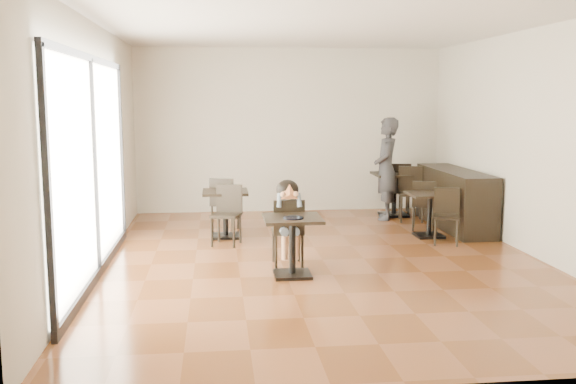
{
  "coord_description": "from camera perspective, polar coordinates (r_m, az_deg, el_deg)",
  "views": [
    {
      "loc": [
        -1.45,
        -8.58,
        2.22
      ],
      "look_at": [
        -0.51,
        -0.28,
        1.0
      ],
      "focal_mm": 40.0,
      "sensor_mm": 36.0,
      "label": 1
    }
  ],
  "objects": [
    {
      "name": "cafe_table_left",
      "position": [
        10.36,
        -5.58,
        -1.97
      ],
      "size": [
        0.9,
        0.9,
        0.76
      ],
      "primitive_type": null,
      "rotation": [
        0.0,
        0.0,
        -0.32
      ],
      "color": "black",
      "rests_on": "floor"
    },
    {
      "name": "chair_back_a",
      "position": [
        12.7,
        9.77,
        0.37
      ],
      "size": [
        0.53,
        0.53,
        0.99
      ],
      "primitive_type": null,
      "rotation": [
        0.0,
        0.0,
        2.94
      ],
      "color": "black",
      "rests_on": "floor"
    },
    {
      "name": "adult_patron",
      "position": [
        11.95,
        8.72,
        2.06
      ],
      "size": [
        0.58,
        0.76,
        1.88
      ],
      "primitive_type": "imported",
      "rotation": [
        0.0,
        0.0,
        -1.78
      ],
      "color": "#333337",
      "rests_on": "floor"
    },
    {
      "name": "wall_right",
      "position": [
        9.68,
        21.0,
        4.09
      ],
      "size": [
        0.01,
        8.0,
        3.2
      ],
      "primitive_type": "cube",
      "color": "beige",
      "rests_on": "floor"
    },
    {
      "name": "cafe_table_back",
      "position": [
        12.37,
        9.41,
        -0.22
      ],
      "size": [
        0.92,
        0.92,
        0.82
      ],
      "primitive_type": null,
      "rotation": [
        0.0,
        0.0,
        -0.21
      ],
      "color": "black",
      "rests_on": "floor"
    },
    {
      "name": "wall_front",
      "position": [
        4.84,
        11.03,
        0.82
      ],
      "size": [
        6.0,
        0.01,
        3.2
      ],
      "primitive_type": "cube",
      "color": "beige",
      "rests_on": "floor"
    },
    {
      "name": "chair_back_b",
      "position": [
        11.89,
        10.91,
        -0.2
      ],
      "size": [
        0.53,
        0.53,
        0.99
      ],
      "primitive_type": null,
      "rotation": [
        0.0,
        0.0,
        -0.21
      ],
      "color": "black",
      "rests_on": "floor"
    },
    {
      "name": "cafe_table_mid",
      "position": [
        10.61,
        12.44,
        -2.01
      ],
      "size": [
        0.85,
        0.85,
        0.71
      ],
      "primitive_type": null,
      "rotation": [
        0.0,
        0.0,
        -0.33
      ],
      "color": "black",
      "rests_on": "floor"
    },
    {
      "name": "floor",
      "position": [
        8.98,
        3.08,
        -6.02
      ],
      "size": [
        6.0,
        8.0,
        0.01
      ],
      "primitive_type": "cube",
      "color": "brown",
      "rests_on": "ground"
    },
    {
      "name": "chair_left_b",
      "position": [
        9.81,
        -5.53,
        -2.1
      ],
      "size": [
        0.52,
        0.52,
        0.91
      ],
      "primitive_type": null,
      "rotation": [
        0.0,
        0.0,
        -0.32
      ],
      "color": "black",
      "rests_on": "floor"
    },
    {
      "name": "wall_back",
      "position": [
        12.67,
        0.15,
        5.5
      ],
      "size": [
        6.0,
        0.01,
        3.2
      ],
      "primitive_type": "cube",
      "color": "beige",
      "rests_on": "floor"
    },
    {
      "name": "wall_left",
      "position": [
        8.74,
        -16.68,
        3.89
      ],
      "size": [
        0.01,
        8.0,
        3.2
      ],
      "primitive_type": "cube",
      "color": "beige",
      "rests_on": "floor"
    },
    {
      "name": "pizza_slice",
      "position": [
        8.3,
        0.11,
        -0.19
      ],
      "size": [
        0.27,
        0.2,
        0.06
      ],
      "primitive_type": null,
      "color": "#E3CD79",
      "rests_on": "child"
    },
    {
      "name": "storefront_window",
      "position": [
        8.26,
        -17.02,
        2.25
      ],
      "size": [
        0.04,
        4.5,
        2.6
      ],
      "primitive_type": "cube",
      "color": "white",
      "rests_on": "floor"
    },
    {
      "name": "chair_left_a",
      "position": [
        10.89,
        -5.63,
        -1.06
      ],
      "size": [
        0.52,
        0.52,
        0.91
      ],
      "primitive_type": null,
      "rotation": [
        0.0,
        0.0,
        2.83
      ],
      "color": "black",
      "rests_on": "floor"
    },
    {
      "name": "ceiling",
      "position": [
        8.75,
        3.24,
        14.72
      ],
      "size": [
        6.0,
        8.0,
        0.01
      ],
      "primitive_type": "cube",
      "color": "silver",
      "rests_on": "floor"
    },
    {
      "name": "plate",
      "position": [
        7.89,
        0.49,
        -2.31
      ],
      "size": [
        0.26,
        0.26,
        0.02
      ],
      "primitive_type": "cylinder",
      "color": "black",
      "rests_on": "child_table"
    },
    {
      "name": "chair_mid_a",
      "position": [
        11.14,
        11.97,
        -1.14
      ],
      "size": [
        0.49,
        0.49,
        0.85
      ],
      "primitive_type": null,
      "rotation": [
        0.0,
        0.0,
        2.81
      ],
      "color": "black",
      "rests_on": "floor"
    },
    {
      "name": "child",
      "position": [
        8.56,
        -0.04,
        -2.78
      ],
      "size": [
        0.41,
        0.57,
        1.15
      ],
      "primitive_type": null,
      "color": "slate",
      "rests_on": "child_chair"
    },
    {
      "name": "service_counter",
      "position": [
        11.47,
        14.59,
        -0.59
      ],
      "size": [
        0.6,
        2.4,
        1.0
      ],
      "primitive_type": "cube",
      "color": "black",
      "rests_on": "floor"
    },
    {
      "name": "child_chair",
      "position": [
        8.59,
        -0.04,
        -3.55
      ],
      "size": [
        0.41,
        0.41,
        0.91
      ],
      "primitive_type": null,
      "rotation": [
        0.0,
        0.0,
        3.14
      ],
      "color": "black",
      "rests_on": "floor"
    },
    {
      "name": "child_table",
      "position": [
        8.07,
        0.4,
        -4.88
      ],
      "size": [
        0.72,
        0.72,
        0.76
      ],
      "primitive_type": null,
      "color": "black",
      "rests_on": "floor"
    },
    {
      "name": "chair_mid_b",
      "position": [
        10.12,
        13.92,
        -2.14
      ],
      "size": [
        0.49,
        0.49,
        0.85
      ],
      "primitive_type": null,
      "rotation": [
        0.0,
        0.0,
        -0.33
      ],
      "color": "black",
      "rests_on": "floor"
    }
  ]
}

